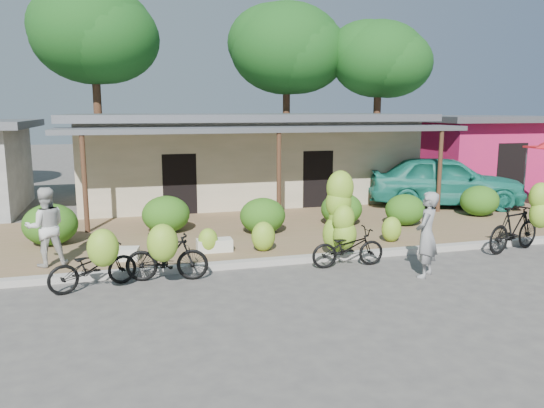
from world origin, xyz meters
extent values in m
plane|color=#4A4845|center=(0.00, 0.00, 0.00)|extent=(100.00, 100.00, 0.00)
cube|color=#856248|center=(0.00, 5.00, 0.06)|extent=(60.00, 6.00, 0.12)
cube|color=#A8A399|center=(0.00, 2.00, 0.07)|extent=(60.00, 0.25, 0.15)
cube|color=beige|center=(0.00, 11.00, 1.55)|extent=(12.00, 6.00, 3.10)
cube|color=slate|center=(0.00, 11.00, 3.23)|extent=(13.00, 7.00, 0.25)
cube|color=black|center=(0.00, 8.05, 1.10)|extent=(1.40, 0.12, 2.20)
cube|color=slate|center=(0.00, 7.00, 2.90)|extent=(13.00, 2.00, 0.15)
cylinder|color=#523320|center=(-5.60, 6.10, 1.43)|extent=(0.14, 0.14, 2.85)
cylinder|color=#523320|center=(0.00, 6.10, 1.43)|extent=(0.14, 0.14, 2.85)
cylinder|color=#523320|center=(5.60, 6.10, 1.43)|extent=(0.14, 0.14, 2.85)
cube|color=#C71E55|center=(10.50, 11.00, 1.50)|extent=(5.00, 5.00, 3.00)
cube|color=slate|center=(10.50, 11.00, 3.12)|extent=(6.00, 6.00, 0.25)
cube|color=black|center=(10.50, 8.55, 1.10)|extent=(1.40, 0.12, 2.20)
cylinder|color=#523320|center=(-5.50, 16.00, 3.58)|extent=(0.36, 0.36, 7.16)
ellipsoid|color=#114416|center=(-5.50, 16.00, 6.76)|extent=(5.38, 5.38, 4.31)
ellipsoid|color=#114416|center=(-6.00, 16.30, 7.06)|extent=(4.58, 4.58, 3.66)
cylinder|color=#523320|center=(3.50, 16.50, 3.43)|extent=(0.36, 0.36, 6.86)
ellipsoid|color=#114416|center=(3.50, 16.50, 6.48)|extent=(5.56, 5.56, 4.45)
ellipsoid|color=#114416|center=(3.00, 16.80, 6.78)|extent=(4.73, 4.73, 3.78)
cylinder|color=#523320|center=(7.50, 14.50, 3.12)|extent=(0.36, 0.36, 6.25)
ellipsoid|color=#114416|center=(7.50, 14.50, 5.90)|extent=(4.54, 4.54, 3.63)
ellipsoid|color=#114416|center=(7.00, 14.80, 6.20)|extent=(3.86, 3.86, 3.09)
ellipsoid|color=#2D6216|center=(-6.40, 4.86, 0.65)|extent=(1.35, 1.22, 1.05)
ellipsoid|color=#2D6216|center=(-3.47, 5.46, 0.63)|extent=(1.32, 1.19, 1.03)
ellipsoid|color=#2D6216|center=(-0.91, 4.62, 0.61)|extent=(1.27, 1.14, 0.99)
ellipsoid|color=#2D6216|center=(1.63, 5.04, 0.60)|extent=(1.24, 1.11, 0.97)
ellipsoid|color=#2D6216|center=(3.43, 4.50, 0.58)|extent=(1.18, 1.06, 0.92)
ellipsoid|color=#2D6216|center=(6.47, 5.10, 0.61)|extent=(1.26, 1.13, 0.98)
cylinder|color=#59595E|center=(8.89, 5.94, 1.17)|extent=(0.05, 0.05, 2.10)
imported|color=black|center=(-5.23, 1.38, 0.46)|extent=(1.86, 1.20, 0.92)
ellipsoid|color=#91C330|center=(-5.00, 0.77, 0.97)|extent=(0.58, 0.49, 0.72)
imported|color=black|center=(-3.79, 1.50, 0.51)|extent=(1.76, 0.78, 1.02)
ellipsoid|color=#91C330|center=(-3.91, 0.86, 0.97)|extent=(0.60, 0.51, 0.75)
imported|color=black|center=(0.22, 1.40, 0.44)|extent=(1.71, 0.64, 0.89)
ellipsoid|color=#91C330|center=(0.19, 1.95, 0.64)|extent=(0.70, 0.59, 0.87)
ellipsoid|color=#91C330|center=(0.29, 1.95, 1.01)|extent=(0.61, 0.52, 0.76)
ellipsoid|color=#91C330|center=(0.21, 1.95, 1.38)|extent=(0.61, 0.52, 0.76)
ellipsoid|color=#91C330|center=(0.24, 1.95, 1.73)|extent=(0.64, 0.55, 0.80)
ellipsoid|color=#91C330|center=(0.22, 1.60, 0.69)|extent=(0.55, 0.47, 0.69)
ellipsoid|color=#91C330|center=(0.18, 1.60, 1.07)|extent=(0.51, 0.44, 0.64)
imported|color=black|center=(4.73, 1.47, 0.58)|extent=(2.00, 1.06, 1.15)
ellipsoid|color=#91C330|center=(4.92, 0.85, 1.06)|extent=(0.54, 0.46, 0.68)
ellipsoid|color=#91C330|center=(4.90, 0.90, 1.48)|extent=(0.54, 0.45, 0.67)
ellipsoid|color=#91C330|center=(-2.69, 3.04, 0.42)|extent=(0.47, 0.40, 0.59)
ellipsoid|color=#91C330|center=(-1.38, 2.80, 0.48)|extent=(0.58, 0.49, 0.73)
ellipsoid|color=#91C330|center=(2.06, 2.79, 0.45)|extent=(0.53, 0.45, 0.66)
cube|color=beige|center=(-2.53, 3.09, 0.27)|extent=(0.86, 0.42, 0.30)
cube|color=beige|center=(-4.69, 2.93, 0.26)|extent=(0.81, 0.52, 0.28)
imported|color=gray|center=(1.50, 0.28, 0.91)|extent=(0.79, 0.77, 1.83)
imported|color=silver|center=(-6.24, 2.90, 0.99)|extent=(0.95, 0.81, 1.74)
imported|color=#1B7968|center=(6.40, 6.96, 1.03)|extent=(5.73, 3.90, 1.81)
camera|label=1|loc=(-4.60, -9.25, 3.49)|focal=35.00mm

